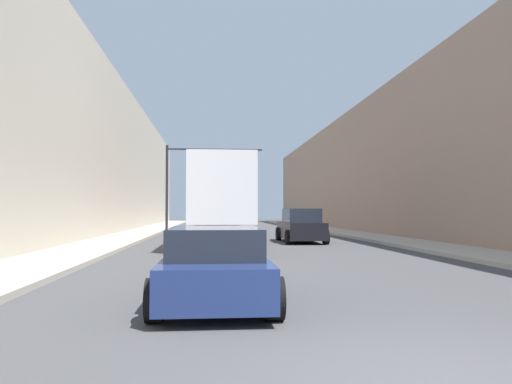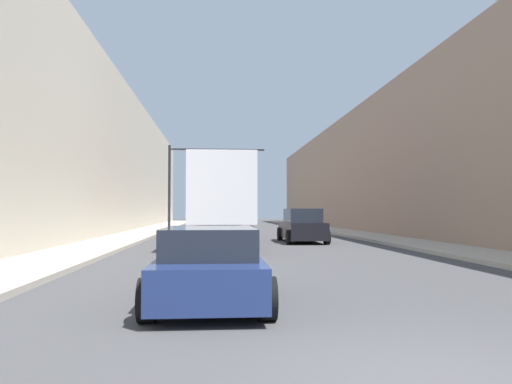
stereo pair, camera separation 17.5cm
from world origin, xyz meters
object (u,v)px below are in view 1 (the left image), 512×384
(traffic_signal_gantry, at_px, (193,170))
(sedan_car, at_px, (215,267))
(semi_truck, at_px, (219,199))
(suv_car, at_px, (301,226))

(traffic_signal_gantry, bearing_deg, sedan_car, -87.11)
(sedan_car, height_order, traffic_signal_gantry, traffic_signal_gantry)
(semi_truck, xyz_separation_m, sedan_car, (-0.31, -15.50, -1.54))
(semi_truck, distance_m, traffic_signal_gantry, 14.60)
(suv_car, distance_m, traffic_signal_gantry, 15.07)
(semi_truck, height_order, sedan_car, semi_truck)
(traffic_signal_gantry, bearing_deg, semi_truck, -82.76)
(sedan_car, relative_size, suv_car, 0.88)
(semi_truck, relative_size, sedan_car, 3.06)
(suv_car, height_order, traffic_signal_gantry, traffic_signal_gantry)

